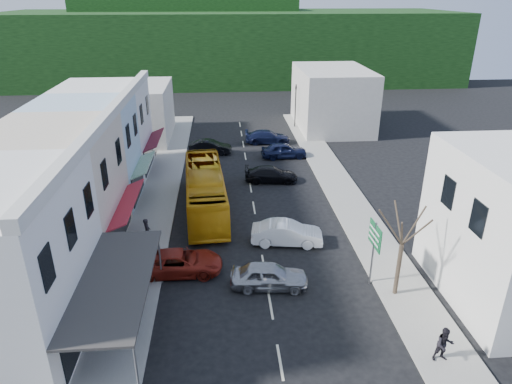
# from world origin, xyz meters

# --- Properties ---
(ground) EXTENTS (120.00, 120.00, 0.00)m
(ground) POSITION_xyz_m (0.00, 0.00, 0.00)
(ground) COLOR black
(ground) RESTS_ON ground
(sidewalk_left) EXTENTS (3.00, 52.00, 0.15)m
(sidewalk_left) POSITION_xyz_m (-7.50, 10.00, 0.07)
(sidewalk_left) COLOR gray
(sidewalk_left) RESTS_ON ground
(sidewalk_right) EXTENTS (3.00, 52.00, 0.15)m
(sidewalk_right) POSITION_xyz_m (7.50, 10.00, 0.07)
(sidewalk_right) COLOR gray
(sidewalk_right) RESTS_ON ground
(shopfront_row) EXTENTS (8.25, 30.00, 8.00)m
(shopfront_row) POSITION_xyz_m (-12.49, 5.00, 4.00)
(shopfront_row) COLOR silver
(shopfront_row) RESTS_ON ground
(distant_block_left) EXTENTS (8.00, 10.00, 6.00)m
(distant_block_left) POSITION_xyz_m (-12.00, 27.00, 3.00)
(distant_block_left) COLOR #B7B2A8
(distant_block_left) RESTS_ON ground
(distant_block_right) EXTENTS (8.00, 12.00, 7.00)m
(distant_block_right) POSITION_xyz_m (11.00, 30.00, 3.50)
(distant_block_right) COLOR #B7B2A8
(distant_block_right) RESTS_ON ground
(hillside) EXTENTS (80.00, 26.00, 14.00)m
(hillside) POSITION_xyz_m (-1.45, 65.09, 6.73)
(hillside) COLOR black
(hillside) RESTS_ON ground
(bus) EXTENTS (3.29, 11.74, 3.10)m
(bus) POSITION_xyz_m (-3.68, 7.97, 1.55)
(bus) COLOR orange
(bus) RESTS_ON ground
(car_silver) EXTENTS (4.56, 2.23, 1.40)m
(car_silver) POSITION_xyz_m (0.09, -2.29, 0.70)
(car_silver) COLOR #A9A9AE
(car_silver) RESTS_ON ground
(car_white) EXTENTS (4.60, 2.38, 1.40)m
(car_white) POSITION_xyz_m (1.75, 2.41, 0.70)
(car_white) COLOR white
(car_white) RESTS_ON ground
(car_red) EXTENTS (4.62, 1.94, 1.40)m
(car_red) POSITION_xyz_m (-5.00, -0.43, 0.70)
(car_red) COLOR maroon
(car_red) RESTS_ON ground
(car_black_near) EXTENTS (4.63, 2.20, 1.40)m
(car_black_near) POSITION_xyz_m (1.89, 13.15, 0.70)
(car_black_near) COLOR black
(car_black_near) RESTS_ON ground
(car_navy_mid) EXTENTS (4.49, 2.04, 1.40)m
(car_navy_mid) POSITION_xyz_m (3.82, 19.26, 0.70)
(car_navy_mid) COLOR black
(car_navy_mid) RESTS_ON ground
(car_black_far) EXTENTS (4.60, 2.36, 1.40)m
(car_black_far) POSITION_xyz_m (-3.51, 21.09, 0.70)
(car_black_far) COLOR black
(car_black_far) RESTS_ON ground
(car_navy_far) EXTENTS (4.57, 2.02, 1.40)m
(car_navy_far) POSITION_xyz_m (2.67, 24.14, 0.70)
(car_navy_far) COLOR black
(car_navy_far) RESTS_ON ground
(pedestrian_left) EXTENTS (0.55, 0.69, 1.70)m
(pedestrian_left) POSITION_xyz_m (-7.31, 2.88, 1.00)
(pedestrian_left) COLOR black
(pedestrian_left) RESTS_ON sidewalk_left
(pedestrian_right) EXTENTS (0.70, 0.45, 1.70)m
(pedestrian_right) POSITION_xyz_m (7.20, -8.57, 1.00)
(pedestrian_right) COLOR black
(pedestrian_right) RESTS_ON sidewalk_right
(direction_sign) EXTENTS (0.31, 1.76, 3.88)m
(direction_sign) POSITION_xyz_m (5.84, -2.40, 1.94)
(direction_sign) COLOR #12592D
(direction_sign) RESTS_ON ground
(street_tree) EXTENTS (2.57, 2.57, 6.36)m
(street_tree) POSITION_xyz_m (6.87, -3.58, 3.18)
(street_tree) COLOR #34281E
(street_tree) RESTS_ON ground
(traffic_signal) EXTENTS (1.31, 1.44, 5.24)m
(traffic_signal) POSITION_xyz_m (6.60, 29.99, 2.62)
(traffic_signal) COLOR black
(traffic_signal) RESTS_ON ground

